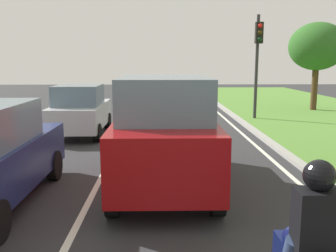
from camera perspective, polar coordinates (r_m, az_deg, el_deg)
The scene contains 9 objects.
ground_plane at distance 13.08m, azimuth -3.98°, elevation -1.48°, with size 60.00×60.00×0.00m, color #2D2D30.
lane_line_center at distance 13.13m, azimuth -7.03°, elevation -1.47°, with size 0.12×32.00×0.01m, color silver.
lane_line_right_edge at distance 13.40m, azimuth 11.60°, elevation -1.37°, with size 0.12×32.00×0.01m, color silver.
curb_right at distance 13.50m, azimuth 13.68°, elevation -1.12°, with size 0.24×48.00×0.12m, color #9E9B93.
car_suv_ahead at distance 7.53m, azimuth -0.58°, elevation -0.84°, with size 1.97×4.50×2.28m.
car_hatchback_far at distance 13.40m, azimuth -13.32°, elevation 2.37°, with size 1.74×3.71×1.78m.
rider_person at distance 3.60m, azimuth 21.87°, elevation -13.36°, with size 0.50×0.40×1.16m.
traffic_light_near_right at distance 16.89m, azimuth 13.69°, elevation 11.26°, with size 0.32×0.50×4.59m.
tree_roadside_far at distance 21.00m, azimuth 22.01°, elevation 11.25°, with size 2.89×2.89×4.58m.
Camera 1 is at (0.63, 1.19, 2.56)m, focal length 39.54 mm.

